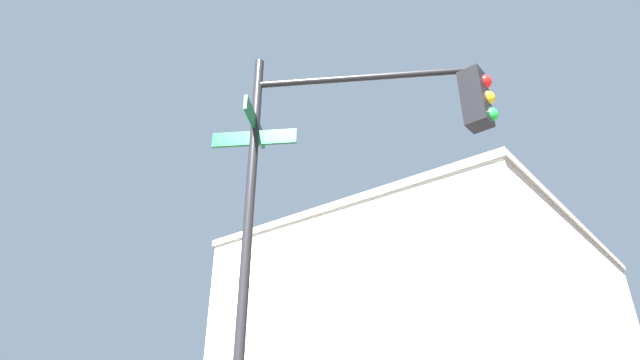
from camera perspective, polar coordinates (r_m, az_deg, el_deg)
traffic_signal_near at (r=5.58m, az=4.32°, el=1.87°), size 3.00×2.18×5.90m
building_stucco at (r=34.54m, az=15.36°, el=-17.86°), size 19.86×25.94×11.19m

